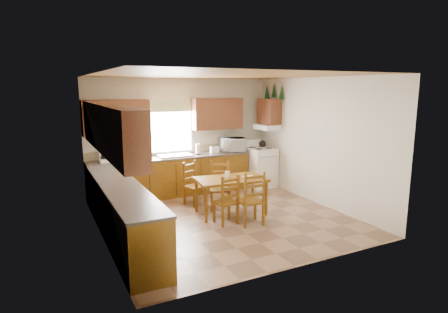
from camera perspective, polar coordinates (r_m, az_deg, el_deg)
name	(u,v)px	position (r m, az deg, el deg)	size (l,w,h in m)	color
floor	(224,218)	(7.32, 0.01, -9.38)	(4.50, 4.50, 0.00)	#82624A
ceiling	(224,75)	(6.89, 0.01, 12.27)	(4.50, 4.50, 0.00)	brown
wall_left	(99,159)	(6.31, -18.57, -0.44)	(4.50, 4.50, 0.00)	beige
wall_right	(318,142)	(8.22, 14.16, 2.23)	(4.50, 4.50, 0.00)	beige
wall_back	(182,136)	(9.02, -6.45, 3.18)	(4.50, 4.50, 0.00)	beige
wall_front	(300,174)	(5.10, 11.46, -2.57)	(4.50, 4.50, 0.00)	beige
lower_cab_back	(172,177)	(8.78, -7.94, -3.09)	(3.75, 0.60, 0.88)	brown
lower_cab_left	(122,214)	(6.44, -15.23, -8.42)	(0.60, 3.60, 0.88)	brown
counter_back	(171,157)	(8.69, -8.02, -0.14)	(3.75, 0.63, 0.04)	#433B36
counter_left	(121,187)	(6.31, -15.43, -4.46)	(0.63, 3.60, 0.04)	#433B36
backsplash	(167,151)	(8.94, -8.63, 0.86)	(3.75, 0.01, 0.18)	#94815F
upper_cab_back_left	(116,117)	(8.40, -16.11, 5.77)	(1.41, 0.33, 0.75)	brown
upper_cab_back_right	(217,114)	(9.15, -1.05, 6.53)	(1.25, 0.33, 0.75)	brown
upper_cab_left	(109,128)	(6.11, -17.11, 4.11)	(0.33, 3.60, 0.75)	brown
upper_cab_stove	(269,112)	(9.38, 6.89, 6.82)	(0.33, 0.62, 0.62)	brown
range_hood	(267,127)	(9.38, 6.58, 4.50)	(0.44, 0.62, 0.12)	white
window_frame	(170,128)	(8.87, -8.23, 4.32)	(1.13, 0.02, 1.18)	white
window_pane	(170,128)	(8.87, -8.22, 4.32)	(1.05, 0.01, 1.10)	white
window_valance	(170,107)	(8.80, -8.25, 7.54)	(1.19, 0.01, 0.24)	#4F783D
sink_basin	(174,155)	(8.70, -7.55, 0.16)	(0.75, 0.45, 0.04)	silver
pine_decal_a	(282,92)	(9.17, 8.76, 9.70)	(0.22, 0.22, 0.36)	#14401E
pine_decal_b	(274,90)	(9.43, 7.63, 9.99)	(0.22, 0.22, 0.36)	#14401E
pine_decal_c	(267,92)	(9.70, 6.54, 9.79)	(0.22, 0.22, 0.36)	#14401E
stove	(260,168)	(9.50, 5.52, -1.69)	(0.66, 0.68, 0.98)	white
coffeemaker	(104,155)	(8.31, -17.77, 0.22)	(0.18, 0.22, 0.31)	white
paper_towel	(198,149)	(8.88, -4.04, 1.11)	(0.11, 0.11, 0.25)	white
toaster	(215,150)	(9.05, -1.45, 1.04)	(0.20, 0.13, 0.16)	white
microwave	(233,145)	(9.28, 1.36, 1.81)	(0.56, 0.40, 0.33)	white
dining_table	(231,196)	(7.47, 1.05, -6.02)	(1.36, 0.78, 0.73)	brown
chair_near_left	(226,199)	(6.93, 0.29, -6.51)	(0.39, 0.37, 0.92)	brown
chair_near_right	(250,198)	(6.89, 4.04, -6.27)	(0.42, 0.40, 1.00)	brown
chair_far_left	(220,186)	(7.69, -0.59, -4.55)	(0.41, 0.39, 0.98)	brown
chair_far_right	(195,184)	(8.04, -4.49, -4.17)	(0.38, 0.36, 0.91)	brown
table_paper	(249,177)	(7.45, 3.90, -3.19)	(0.22, 0.30, 0.00)	white
table_card	(227,174)	(7.42, 0.50, -2.74)	(0.09, 0.02, 0.12)	white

